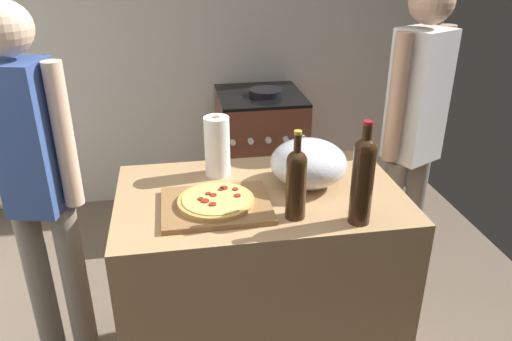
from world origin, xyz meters
TOP-DOWN VIEW (x-y plane):
  - ground_plane at (0.00, 1.22)m, footprint 3.82×3.04m
  - kitchen_wall_rear at (0.00, 2.49)m, footprint 3.82×0.10m
  - counter at (0.21, 0.63)m, footprint 1.12×0.69m
  - cutting_board at (0.02, 0.53)m, footprint 0.40×0.32m
  - pizza at (0.02, 0.53)m, footprint 0.28×0.28m
  - mixing_bowl at (0.41, 0.67)m, footprint 0.31×0.31m
  - paper_towel_roll at (0.06, 0.82)m, footprint 0.10×0.10m
  - wine_bottle_clear at (0.51, 0.35)m, footprint 0.08×0.08m
  - wine_bottle_amber at (0.30, 0.42)m, footprint 0.07×0.07m
  - stove at (0.47, 2.09)m, footprint 0.56×0.60m
  - person_in_stripes at (-0.67, 0.85)m, footprint 0.36×0.24m
  - person_in_red at (1.04, 1.05)m, footprint 0.36×0.28m

SIDE VIEW (x-z plane):
  - ground_plane at x=0.00m, z-range -0.02..0.00m
  - stove at x=0.47m, z-range -0.02..0.91m
  - counter at x=0.21m, z-range 0.00..0.93m
  - cutting_board at x=0.02m, z-range 0.93..0.95m
  - person_in_stripes at x=-0.67m, z-range 0.12..1.77m
  - pizza at x=0.02m, z-range 0.95..0.97m
  - person_in_red at x=1.04m, z-range 0.13..1.82m
  - mixing_bowl at x=0.41m, z-range 0.93..1.12m
  - paper_towel_roll at x=0.06m, z-range 0.93..1.18m
  - wine_bottle_amber at x=0.30m, z-range 0.91..1.24m
  - wine_bottle_clear at x=0.51m, z-range 0.92..1.29m
  - kitchen_wall_rear at x=0.00m, z-range 0.00..2.60m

